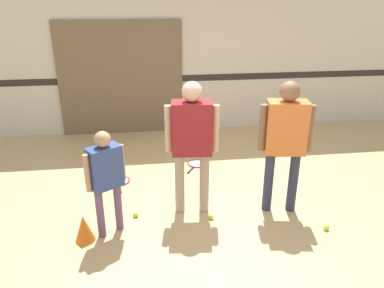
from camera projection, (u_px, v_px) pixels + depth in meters
The scene contains 13 objects.
ground_plane at pixel (205, 215), 4.64m from camera, with size 16.00×16.00×0.00m, color tan.
wall_back at pixel (179, 47), 6.91m from camera, with size 16.00×0.07×3.20m.
wall_panel at pixel (121, 79), 6.93m from camera, with size 2.28×0.05×2.10m.
person_instructor at pixel (192, 135), 4.35m from camera, with size 0.63×0.30×1.66m.
person_student_left at pixel (106, 173), 4.03m from camera, with size 0.41×0.35×1.24m.
person_student_right at pixel (286, 134), 4.37m from camera, with size 0.62×0.33×1.65m.
racket_spare_on_floor at pixel (197, 164), 5.97m from camera, with size 0.42×0.54×0.03m.
racket_second_spare at pixel (119, 181), 5.43m from camera, with size 0.34×0.54×0.03m.
tennis_ball_near_instructor at pixel (211, 217), 4.55m from camera, with size 0.07×0.07×0.07m, color #CCE038.
tennis_ball_by_spare_racket at pixel (202, 166), 5.83m from camera, with size 0.07×0.07×0.07m, color #CCE038.
tennis_ball_stray_left at pixel (326, 228), 4.34m from camera, with size 0.07×0.07×0.07m, color #CCE038.
tennis_ball_stray_right at pixel (136, 214), 4.59m from camera, with size 0.07×0.07×0.07m, color #CCE038.
training_cone at pixel (84, 228), 4.12m from camera, with size 0.22×0.22×0.31m.
Camera 1 is at (-0.66, -3.90, 2.60)m, focal length 35.00 mm.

